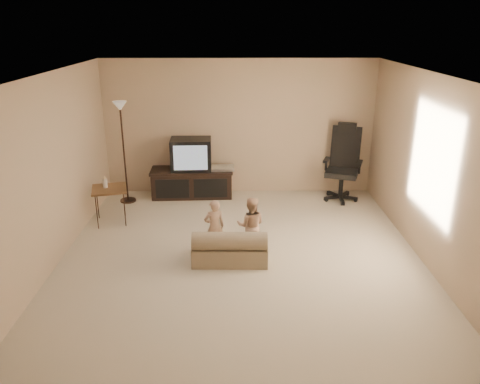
# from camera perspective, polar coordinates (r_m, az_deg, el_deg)

# --- Properties ---
(floor) EXTENTS (5.50, 5.50, 0.00)m
(floor) POSITION_cam_1_polar(r_m,az_deg,el_deg) (6.60, 0.11, -8.04)
(floor) COLOR beige
(floor) RESTS_ON ground
(room_shell) EXTENTS (5.50, 5.50, 5.50)m
(room_shell) POSITION_cam_1_polar(r_m,az_deg,el_deg) (6.04, 0.12, 4.78)
(room_shell) COLOR silver
(room_shell) RESTS_ON floor
(tv_stand) EXTENTS (1.56, 0.63, 1.10)m
(tv_stand) POSITION_cam_1_polar(r_m,az_deg,el_deg) (8.76, -5.85, 2.37)
(tv_stand) COLOR black
(tv_stand) RESTS_ON floor
(office_chair) EXTENTS (0.82, 0.84, 1.39)m
(office_chair) POSITION_cam_1_polar(r_m,az_deg,el_deg) (8.78, 12.40, 2.32)
(office_chair) COLOR black
(office_chair) RESTS_ON floor
(side_table) EXTENTS (0.65, 0.65, 0.80)m
(side_table) POSITION_cam_1_polar(r_m,az_deg,el_deg) (7.81, -15.71, 0.34)
(side_table) COLOR brown
(side_table) RESTS_ON floor
(floor_lamp) EXTENTS (0.28, 0.28, 1.83)m
(floor_lamp) POSITION_cam_1_polar(r_m,az_deg,el_deg) (8.46, -14.19, 7.37)
(floor_lamp) COLOR black
(floor_lamp) RESTS_ON floor
(child_sofa) EXTENTS (1.03, 0.60, 0.50)m
(child_sofa) POSITION_cam_1_polar(r_m,az_deg,el_deg) (6.42, -1.23, -6.89)
(child_sofa) COLOR tan
(child_sofa) RESTS_ON floor
(toddler_left) EXTENTS (0.35, 0.29, 0.81)m
(toddler_left) POSITION_cam_1_polar(r_m,az_deg,el_deg) (6.56, -3.13, -4.31)
(toddler_left) COLOR tan
(toddler_left) RESTS_ON floor
(toddler_right) EXTENTS (0.42, 0.26, 0.83)m
(toddler_right) POSITION_cam_1_polar(r_m,az_deg,el_deg) (6.58, 1.33, -4.09)
(toddler_right) COLOR tan
(toddler_right) RESTS_ON floor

